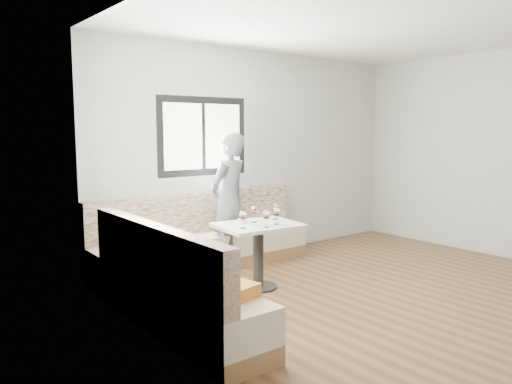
# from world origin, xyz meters

# --- Properties ---
(room) EXTENTS (5.01, 5.01, 2.81)m
(room) POSITION_xyz_m (-0.08, 0.08, 1.41)
(room) COLOR brown
(room) RESTS_ON ground
(banquette) EXTENTS (2.90, 2.80, 0.95)m
(banquette) POSITION_xyz_m (-1.59, 1.63, 0.33)
(banquette) COLOR olive
(banquette) RESTS_ON ground
(table) EXTENTS (0.95, 0.78, 0.72)m
(table) POSITION_xyz_m (-0.97, 1.27, 0.54)
(table) COLOR black
(table) RESTS_ON ground
(person) EXTENTS (0.73, 0.61, 1.71)m
(person) POSITION_xyz_m (-0.79, 2.09, 0.85)
(person) COLOR #5B5B65
(person) RESTS_ON ground
(olive_ramekin) EXTENTS (0.10, 0.10, 0.04)m
(olive_ramekin) POSITION_xyz_m (-1.10, 1.41, 0.74)
(olive_ramekin) COLOR white
(olive_ramekin) RESTS_ON table
(wine_glass_a) EXTENTS (0.08, 0.08, 0.19)m
(wine_glass_a) POSITION_xyz_m (-1.25, 1.17, 0.85)
(wine_glass_a) COLOR white
(wine_glass_a) RESTS_ON table
(wine_glass_b) EXTENTS (0.08, 0.08, 0.19)m
(wine_glass_b) POSITION_xyz_m (-1.03, 1.06, 0.85)
(wine_glass_b) COLOR white
(wine_glass_b) RESTS_ON table
(wine_glass_c) EXTENTS (0.08, 0.08, 0.19)m
(wine_glass_c) POSITION_xyz_m (-0.84, 1.12, 0.85)
(wine_glass_c) COLOR white
(wine_glass_c) RESTS_ON table
(wine_glass_d) EXTENTS (0.08, 0.08, 0.19)m
(wine_glass_d) POSITION_xyz_m (-0.95, 1.37, 0.85)
(wine_glass_d) COLOR white
(wine_glass_d) RESTS_ON table
(wine_glass_e) EXTENTS (0.08, 0.08, 0.19)m
(wine_glass_e) POSITION_xyz_m (-0.65, 1.35, 0.85)
(wine_glass_e) COLOR white
(wine_glass_e) RESTS_ON table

